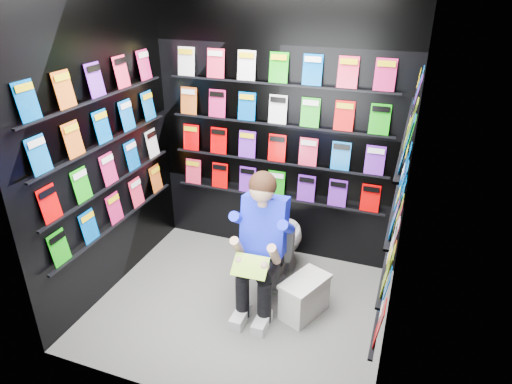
% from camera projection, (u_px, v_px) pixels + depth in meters
% --- Properties ---
extents(floor, '(2.40, 2.40, 0.00)m').
position_uv_depth(floor, '(240.00, 307.00, 3.93)').
color(floor, slate).
rests_on(floor, ground).
extents(wall_back, '(2.40, 0.04, 2.60)m').
position_uv_depth(wall_back, '(278.00, 129.00, 4.22)').
color(wall_back, black).
rests_on(wall_back, floor).
extents(wall_front, '(2.40, 0.04, 2.60)m').
position_uv_depth(wall_front, '(169.00, 233.00, 2.53)').
color(wall_front, black).
rests_on(wall_front, floor).
extents(wall_left, '(0.04, 2.00, 2.60)m').
position_uv_depth(wall_left, '(102.00, 148.00, 3.74)').
color(wall_left, black).
rests_on(wall_left, floor).
extents(wall_right, '(0.04, 2.00, 2.60)m').
position_uv_depth(wall_right, '(406.00, 192.00, 3.00)').
color(wall_right, black).
rests_on(wall_right, floor).
extents(comics_back, '(2.10, 0.06, 1.37)m').
position_uv_depth(comics_back, '(277.00, 129.00, 4.19)').
color(comics_back, '#E90405').
rests_on(comics_back, wall_back).
extents(comics_left, '(0.06, 1.70, 1.37)m').
position_uv_depth(comics_left, '(105.00, 148.00, 3.73)').
color(comics_left, '#E90405').
rests_on(comics_left, wall_left).
extents(comics_right, '(0.06, 1.70, 1.37)m').
position_uv_depth(comics_right, '(402.00, 191.00, 3.01)').
color(comics_right, '#E90405').
rests_on(comics_right, wall_right).
extents(toilet, '(0.46, 0.77, 0.73)m').
position_uv_depth(toilet, '(278.00, 242.00, 4.19)').
color(toilet, white).
rests_on(toilet, floor).
extents(longbox, '(0.37, 0.47, 0.31)m').
position_uv_depth(longbox, '(304.00, 298.00, 3.80)').
color(longbox, silver).
rests_on(longbox, floor).
extents(longbox_lid, '(0.40, 0.50, 0.03)m').
position_uv_depth(longbox_lid, '(305.00, 282.00, 3.72)').
color(longbox_lid, silver).
rests_on(longbox_lid, longbox).
extents(reader, '(0.53, 0.74, 1.33)m').
position_uv_depth(reader, '(265.00, 225.00, 3.70)').
color(reader, '#121EEB').
rests_on(reader, toilet).
extents(held_comic, '(0.28, 0.18, 0.12)m').
position_uv_depth(held_comic, '(250.00, 266.00, 3.48)').
color(held_comic, green).
rests_on(held_comic, reader).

